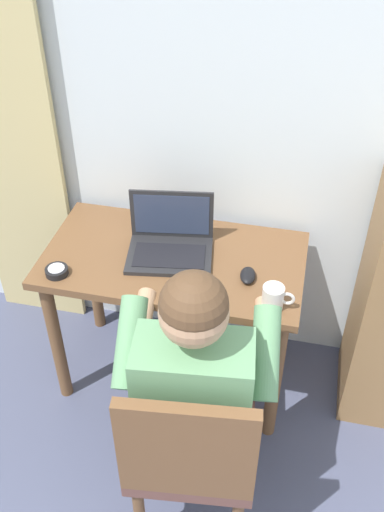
# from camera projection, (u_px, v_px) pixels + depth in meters

# --- Properties ---
(wall_back) EXTENTS (4.80, 0.05, 2.50)m
(wall_back) POSITION_uv_depth(u_px,v_px,m) (281.00, 106.00, 2.23)
(wall_back) COLOR silver
(wall_back) RESTS_ON ground_plane
(curtain_panel) EXTENTS (0.45, 0.03, 2.20)m
(curtain_panel) POSITION_uv_depth(u_px,v_px,m) (5.00, 120.00, 2.47)
(curtain_panel) COLOR #CCB77A
(curtain_panel) RESTS_ON ground_plane
(desk) EXTENTS (1.06, 0.57, 0.72)m
(desk) POSITION_uv_depth(u_px,v_px,m) (174.00, 279.00, 2.43)
(desk) COLOR brown
(desk) RESTS_ON ground_plane
(chair) EXTENTS (0.46, 0.45, 0.89)m
(chair) POSITION_uv_depth(u_px,v_px,m) (190.00, 453.00, 1.91)
(chair) COLOR brown
(chair) RESTS_ON ground_plane
(person_seated) EXTENTS (0.57, 0.61, 1.21)m
(person_seated) POSITION_uv_depth(u_px,v_px,m) (197.00, 373.00, 1.93)
(person_seated) COLOR #4C4C4C
(person_seated) RESTS_ON ground_plane
(laptop) EXTENTS (0.38, 0.30, 0.24)m
(laptop) POSITION_uv_depth(u_px,v_px,m) (170.00, 241.00, 2.34)
(laptop) COLOR #232326
(laptop) RESTS_ON desk
(computer_mouse) EXTENTS (0.07, 0.11, 0.03)m
(computer_mouse) POSITION_uv_depth(u_px,v_px,m) (248.00, 275.00, 2.23)
(computer_mouse) COLOR black
(computer_mouse) RESTS_ON desk
(desk_clock) EXTENTS (0.09, 0.09, 0.03)m
(desk_clock) POSITION_uv_depth(u_px,v_px,m) (57.00, 271.00, 2.26)
(desk_clock) COLOR black
(desk_clock) RESTS_ON desk
(coffee_mug) EXTENTS (0.12, 0.08, 0.09)m
(coffee_mug) POSITION_uv_depth(u_px,v_px,m) (274.00, 297.00, 2.09)
(coffee_mug) COLOR silver
(coffee_mug) RESTS_ON desk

